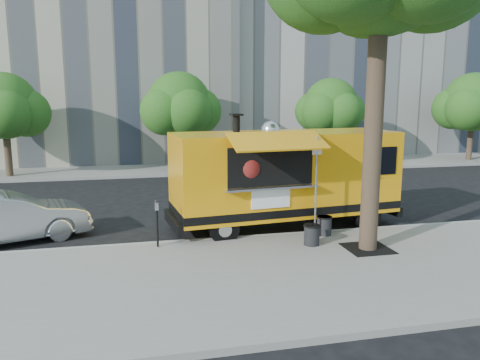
% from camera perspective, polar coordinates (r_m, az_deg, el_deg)
% --- Properties ---
extents(ground, '(120.00, 120.00, 0.00)m').
position_cam_1_polar(ground, '(15.05, 1.32, -6.30)').
color(ground, black).
rests_on(ground, ground).
extents(sidewalk, '(60.00, 6.00, 0.15)m').
position_cam_1_polar(sidewalk, '(11.40, 6.29, -11.45)').
color(sidewalk, gray).
rests_on(sidewalk, ground).
extents(curb, '(60.00, 0.14, 0.16)m').
position_cam_1_polar(curb, '(14.17, 2.24, -7.04)').
color(curb, '#999993').
rests_on(curb, ground).
extents(far_sidewalk, '(60.00, 5.00, 0.15)m').
position_cam_1_polar(far_sidewalk, '(28.04, -5.37, 1.51)').
color(far_sidewalk, gray).
rests_on(far_sidewalk, ground).
extents(building_mid, '(20.00, 14.00, 20.00)m').
position_cam_1_polar(building_mid, '(40.53, 10.46, 18.12)').
color(building_mid, '#9D9993').
rests_on(building_mid, ground).
extents(tree_well, '(1.20, 1.20, 0.02)m').
position_cam_1_polar(tree_well, '(13.41, 15.28, -8.05)').
color(tree_well, black).
rests_on(tree_well, sidewalk).
extents(far_tree_a, '(3.42, 3.42, 5.36)m').
position_cam_1_polar(far_tree_a, '(27.10, -26.84, 8.04)').
color(far_tree_a, '#33261C').
rests_on(far_tree_a, far_sidewalk).
extents(far_tree_b, '(3.60, 3.60, 5.50)m').
position_cam_1_polar(far_tree_b, '(26.83, -7.43, 9.15)').
color(far_tree_b, '#33261C').
rests_on(far_tree_b, far_sidewalk).
extents(far_tree_c, '(3.24, 3.24, 5.21)m').
position_cam_1_polar(far_tree_c, '(28.81, 10.98, 8.88)').
color(far_tree_c, '#33261C').
rests_on(far_tree_c, far_sidewalk).
extents(far_tree_d, '(3.78, 3.78, 5.64)m').
position_cam_1_polar(far_tree_d, '(34.21, 26.56, 8.47)').
color(far_tree_d, '#33261C').
rests_on(far_tree_d, far_sidewalk).
extents(sign_post, '(0.28, 0.06, 3.00)m').
position_cam_1_polar(sign_post, '(13.66, 9.26, -0.16)').
color(sign_post, silver).
rests_on(sign_post, sidewalk).
extents(parking_meter, '(0.11, 0.11, 1.33)m').
position_cam_1_polar(parking_meter, '(13.08, -10.09, -4.53)').
color(parking_meter, black).
rests_on(parking_meter, sidewalk).
extents(food_truck, '(7.70, 4.04, 3.72)m').
position_cam_1_polar(food_truck, '(15.13, 5.44, 0.54)').
color(food_truck, orange).
rests_on(food_truck, ground).
extents(sedan, '(4.81, 3.02, 1.50)m').
position_cam_1_polar(sedan, '(15.35, -26.46, -4.16)').
color(sedan, '#A9ABB0').
rests_on(sedan, ground).
extents(trash_bin_left, '(0.48, 0.48, 0.57)m').
position_cam_1_polar(trash_bin_left, '(13.33, 8.75, -6.55)').
color(trash_bin_left, black).
rests_on(trash_bin_left, sidewalk).
extents(trash_bin_right, '(0.47, 0.47, 0.57)m').
position_cam_1_polar(trash_bin_right, '(14.34, 10.22, -5.41)').
color(trash_bin_right, black).
rests_on(trash_bin_right, sidewalk).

